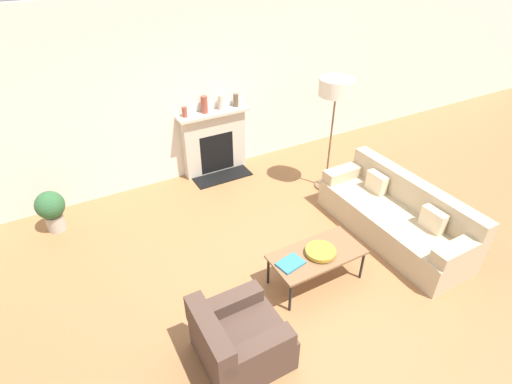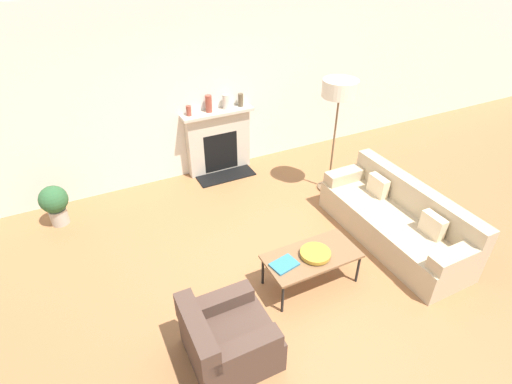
# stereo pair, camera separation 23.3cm
# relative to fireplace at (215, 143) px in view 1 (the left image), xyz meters

# --- Properties ---
(ground_plane) EXTENTS (18.00, 18.00, 0.00)m
(ground_plane) POSITION_rel_fireplace_xyz_m (-0.15, -2.96, -0.54)
(ground_plane) COLOR #99663D
(wall_back) EXTENTS (18.00, 0.06, 2.90)m
(wall_back) POSITION_rel_fireplace_xyz_m (-0.15, 0.14, 0.91)
(wall_back) COLOR silver
(wall_back) RESTS_ON ground_plane
(fireplace) EXTENTS (1.22, 0.59, 1.11)m
(fireplace) POSITION_rel_fireplace_xyz_m (0.00, 0.00, 0.00)
(fireplace) COLOR beige
(fireplace) RESTS_ON ground_plane
(couch) EXTENTS (0.84, 2.23, 0.80)m
(couch) POSITION_rel_fireplace_xyz_m (1.43, -2.83, -0.24)
(couch) COLOR tan
(couch) RESTS_ON ground_plane
(armchair_near) EXTENTS (0.83, 0.79, 0.71)m
(armchair_near) POSITION_rel_fireplace_xyz_m (-1.34, -3.51, -0.27)
(armchair_near) COLOR #4C382D
(armchair_near) RESTS_ON ground_plane
(coffee_table) EXTENTS (1.12, 0.56, 0.44)m
(coffee_table) POSITION_rel_fireplace_xyz_m (-0.05, -3.02, -0.13)
(coffee_table) COLOR brown
(coffee_table) RESTS_ON ground_plane
(bowl) EXTENTS (0.36, 0.36, 0.06)m
(bowl) POSITION_rel_fireplace_xyz_m (-0.03, -3.05, -0.06)
(bowl) COLOR #BC8E2D
(bowl) RESTS_ON coffee_table
(book) EXTENTS (0.33, 0.26, 0.02)m
(book) POSITION_rel_fireplace_xyz_m (-0.43, -3.02, -0.09)
(book) COLOR teal
(book) RESTS_ON coffee_table
(floor_lamp) EXTENTS (0.52, 0.52, 1.83)m
(floor_lamp) POSITION_rel_fireplace_xyz_m (1.38, -1.37, 1.05)
(floor_lamp) COLOR brown
(floor_lamp) RESTS_ON ground_plane
(mantel_vase_left) EXTENTS (0.08, 0.08, 0.16)m
(mantel_vase_left) POSITION_rel_fireplace_xyz_m (-0.47, 0.01, 0.65)
(mantel_vase_left) COLOR brown
(mantel_vase_left) RESTS_ON fireplace
(mantel_vase_center_left) EXTENTS (0.11, 0.11, 0.28)m
(mantel_vase_center_left) POSITION_rel_fireplace_xyz_m (-0.13, 0.01, 0.71)
(mantel_vase_center_left) COLOR brown
(mantel_vase_center_left) RESTS_ON fireplace
(mantel_vase_center_right) EXTENTS (0.10, 0.10, 0.25)m
(mantel_vase_center_right) POSITION_rel_fireplace_xyz_m (0.17, 0.01, 0.69)
(mantel_vase_center_right) COLOR beige
(mantel_vase_center_right) RESTS_ON fireplace
(mantel_vase_right) EXTENTS (0.09, 0.09, 0.22)m
(mantel_vase_right) POSITION_rel_fireplace_xyz_m (0.44, 0.01, 0.68)
(mantel_vase_right) COLOR brown
(mantel_vase_right) RESTS_ON fireplace
(potted_plant) EXTENTS (0.39, 0.39, 0.62)m
(potted_plant) POSITION_rel_fireplace_xyz_m (-2.69, -0.41, -0.18)
(potted_plant) COLOR #B2A899
(potted_plant) RESTS_ON ground_plane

